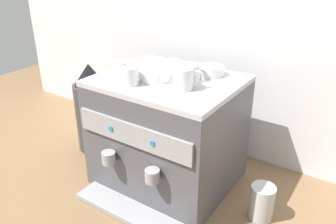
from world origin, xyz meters
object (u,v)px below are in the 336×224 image
object	(u,v)px
ceramic_cup_2	(190,73)
ceramic_bowl_1	(173,65)
ceramic_cup_1	(130,76)
ceramic_cup_3	(184,79)
milk_pitcher	(262,202)
coffee_grinder	(93,109)
ceramic_cup_0	(123,69)
ceramic_bowl_0	(210,71)
espresso_machine	(167,132)
ceramic_bowl_3	(145,66)
ceramic_bowl_2	(154,75)

from	to	relation	value
ceramic_cup_2	ceramic_bowl_1	distance (m)	0.17
ceramic_cup_1	ceramic_cup_3	bearing A→B (deg)	20.64
ceramic_cup_1	milk_pitcher	bearing A→B (deg)	13.62
ceramic_cup_1	coffee_grinder	distance (m)	0.52
ceramic_cup_0	milk_pitcher	size ratio (longest dim) A/B	0.76
ceramic_bowl_1	coffee_grinder	xyz separation A→B (m)	(-0.43, -0.10, -0.28)
ceramic_cup_0	ceramic_bowl_0	size ratio (longest dim) A/B	0.93
ceramic_bowl_1	milk_pitcher	bearing A→B (deg)	-14.44
espresso_machine	ceramic_bowl_3	distance (m)	0.30
ceramic_cup_3	ceramic_bowl_3	world-z (taller)	ceramic_cup_3
ceramic_bowl_1	coffee_grinder	world-z (taller)	ceramic_bowl_1
ceramic_cup_3	milk_pitcher	world-z (taller)	ceramic_cup_3
ceramic_bowl_2	ceramic_cup_2	bearing A→B (deg)	31.58
ceramic_bowl_1	ceramic_bowl_2	world-z (taller)	ceramic_bowl_2
ceramic_cup_3	milk_pitcher	size ratio (longest dim) A/B	0.72
ceramic_bowl_0	coffee_grinder	bearing A→B (deg)	-168.71
ceramic_cup_3	ceramic_cup_2	bearing A→B (deg)	108.00
ceramic_bowl_0	ceramic_bowl_3	bearing A→B (deg)	-159.72
ceramic_cup_2	ceramic_cup_0	bearing A→B (deg)	-157.58
coffee_grinder	milk_pitcher	size ratio (longest dim) A/B	3.23
ceramic_bowl_0	ceramic_bowl_3	world-z (taller)	ceramic_bowl_0
ceramic_cup_0	ceramic_bowl_3	world-z (taller)	ceramic_cup_0
espresso_machine	ceramic_bowl_1	world-z (taller)	ceramic_bowl_1
espresso_machine	ceramic_cup_0	distance (m)	0.33
ceramic_cup_3	ceramic_bowl_0	size ratio (longest dim) A/B	0.88
ceramic_bowl_2	ceramic_cup_1	bearing A→B (deg)	-116.74
ceramic_bowl_2	ceramic_bowl_1	bearing A→B (deg)	96.04
ceramic_bowl_1	milk_pitcher	distance (m)	0.67
ceramic_bowl_0	ceramic_bowl_1	size ratio (longest dim) A/B	1.29
ceramic_cup_1	ceramic_cup_2	xyz separation A→B (m)	(0.17, 0.17, -0.00)
ceramic_bowl_0	ceramic_cup_2	bearing A→B (deg)	-107.48
coffee_grinder	milk_pitcher	bearing A→B (deg)	-1.69
ceramic_bowl_0	ceramic_bowl_2	world-z (taller)	ceramic_bowl_2
ceramic_bowl_0	ceramic_bowl_1	bearing A→B (deg)	-173.92
ceramic_bowl_0	milk_pitcher	size ratio (longest dim) A/B	0.82
ceramic_cup_0	ceramic_bowl_0	bearing A→B (deg)	36.43
ceramic_cup_0	ceramic_bowl_1	bearing A→B (deg)	58.99
ceramic_cup_0	ceramic_cup_1	size ratio (longest dim) A/B	1.06
ceramic_bowl_2	ceramic_bowl_3	xyz separation A→B (m)	(-0.11, 0.09, -0.00)
ceramic_bowl_2	ceramic_bowl_0	bearing A→B (deg)	49.69
ceramic_cup_3	ceramic_bowl_0	xyz separation A→B (m)	(0.00, 0.20, -0.02)
ceramic_bowl_1	ceramic_bowl_3	world-z (taller)	same
ceramic_cup_0	ceramic_cup_2	xyz separation A→B (m)	(0.26, 0.11, 0.00)
espresso_machine	ceramic_cup_3	world-z (taller)	ceramic_cup_3
ceramic_cup_3	ceramic_bowl_1	size ratio (longest dim) A/B	1.14
ceramic_cup_0	ceramic_bowl_1	xyz separation A→B (m)	(0.12, 0.20, -0.02)
ceramic_bowl_1	ceramic_cup_1	bearing A→B (deg)	-96.41
ceramic_cup_1	ceramic_cup_2	size ratio (longest dim) A/B	0.90
ceramic_cup_0	ceramic_cup_2	distance (m)	0.28
espresso_machine	ceramic_cup_2	world-z (taller)	ceramic_cup_2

